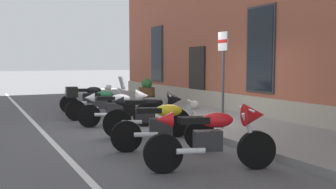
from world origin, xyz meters
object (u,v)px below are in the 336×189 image
object	(u,v)px
motorcycle_black_sport	(150,113)
motorcycle_white_sport	(120,106)
motorcycle_green_touring	(97,102)
barrel_planter	(147,93)
motorcycle_black_naked	(91,99)
motorcycle_yellow_naked	(165,126)
parking_sign	(223,65)
motorcycle_red_sport	(216,135)

from	to	relation	value
motorcycle_black_sport	motorcycle_white_sport	bearing A→B (deg)	-175.45
motorcycle_green_touring	barrel_planter	world-z (taller)	motorcycle_green_touring
motorcycle_black_naked	motorcycle_yellow_naked	world-z (taller)	motorcycle_yellow_naked
motorcycle_green_touring	parking_sign	xyz separation A→B (m)	(3.68, 2.01, 1.11)
motorcycle_black_naked	motorcycle_red_sport	xyz separation A→B (m)	(7.84, -0.12, 0.10)
motorcycle_green_touring	parking_sign	distance (m)	4.33
motorcycle_black_sport	barrel_planter	xyz separation A→B (m)	(-5.38, 2.23, -0.02)
motorcycle_black_naked	motorcycle_green_touring	distance (m)	1.65
motorcycle_yellow_naked	parking_sign	xyz separation A→B (m)	(-0.95, 2.00, 1.17)
motorcycle_green_touring	motorcycle_red_sport	xyz separation A→B (m)	(6.22, 0.14, 0.04)
parking_sign	barrel_planter	bearing A→B (deg)	174.74
motorcycle_yellow_naked	motorcycle_red_sport	xyz separation A→B (m)	(1.60, 0.14, 0.09)
motorcycle_red_sport	parking_sign	xyz separation A→B (m)	(-2.54, 1.87, 1.08)
motorcycle_green_touring	motorcycle_white_sport	distance (m)	1.56
motorcycle_white_sport	parking_sign	distance (m)	3.01
motorcycle_white_sport	motorcycle_black_sport	distance (m)	1.71
motorcycle_green_touring	motorcycle_white_sport	world-z (taller)	motorcycle_green_touring
parking_sign	motorcycle_white_sport	bearing A→B (deg)	-139.17
motorcycle_green_touring	motorcycle_black_sport	world-z (taller)	motorcycle_green_touring
motorcycle_black_naked	motorcycle_black_sport	size ratio (longest dim) A/B	1.04
motorcycle_black_naked	parking_sign	size ratio (longest dim) A/B	0.87
motorcycle_red_sport	motorcycle_white_sport	bearing A→B (deg)	179.60
parking_sign	barrel_planter	size ratio (longest dim) A/B	2.41
motorcycle_black_sport	motorcycle_red_sport	xyz separation A→B (m)	(2.96, -0.17, 0.01)
motorcycle_green_touring	motorcycle_white_sport	size ratio (longest dim) A/B	1.09
barrel_planter	motorcycle_yellow_naked	bearing A→B (deg)	-20.60
parking_sign	motorcycle_red_sport	bearing A→B (deg)	-36.26
motorcycle_black_naked	barrel_planter	distance (m)	2.33
motorcycle_white_sport	motorcycle_yellow_naked	bearing A→B (deg)	-3.14
motorcycle_red_sport	barrel_planter	bearing A→B (deg)	163.95
motorcycle_white_sport	motorcycle_yellow_naked	xyz separation A→B (m)	(3.07, -0.17, -0.07)
motorcycle_black_naked	parking_sign	xyz separation A→B (m)	(5.30, 1.74, 1.18)
motorcycle_yellow_naked	motorcycle_white_sport	bearing A→B (deg)	176.86
motorcycle_black_sport	motorcycle_red_sport	bearing A→B (deg)	-3.26
motorcycle_white_sport	motorcycle_yellow_naked	distance (m)	3.07
motorcycle_red_sport	motorcycle_black_sport	bearing A→B (deg)	176.74
motorcycle_black_naked	motorcycle_black_sport	distance (m)	4.89
parking_sign	motorcycle_green_touring	bearing A→B (deg)	-151.37
motorcycle_yellow_naked	parking_sign	size ratio (longest dim) A/B	0.84
motorcycle_black_sport	parking_sign	bearing A→B (deg)	76.28
motorcycle_red_sport	parking_sign	world-z (taller)	parking_sign
motorcycle_black_naked	barrel_planter	bearing A→B (deg)	102.24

